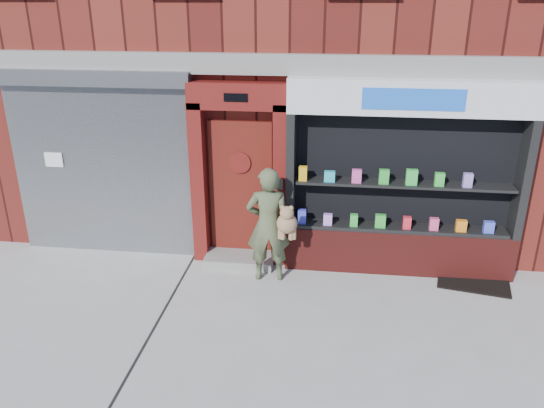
# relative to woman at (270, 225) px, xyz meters

# --- Properties ---
(ground) EXTENTS (80.00, 80.00, 0.00)m
(ground) POSITION_rel_woman_xyz_m (0.20, -1.29, -0.90)
(ground) COLOR #9E9E99
(ground) RESTS_ON ground
(shutter_bay) EXTENTS (3.10, 0.30, 3.04)m
(shutter_bay) POSITION_rel_woman_xyz_m (-2.80, 0.64, 0.82)
(shutter_bay) COLOR gray
(shutter_bay) RESTS_ON ground
(red_door_bay) EXTENTS (1.52, 0.58, 2.90)m
(red_door_bay) POSITION_rel_woman_xyz_m (-0.55, 0.57, 0.55)
(red_door_bay) COLOR #5A110F
(red_door_bay) RESTS_ON ground
(pharmacy_bay) EXTENTS (3.50, 0.41, 3.00)m
(pharmacy_bay) POSITION_rel_woman_xyz_m (1.95, 0.53, 0.47)
(pharmacy_bay) COLOR maroon
(pharmacy_bay) RESTS_ON ground
(woman) EXTENTS (0.80, 0.52, 1.79)m
(woman) POSITION_rel_woman_xyz_m (0.00, 0.00, 0.00)
(woman) COLOR #4D593A
(woman) RESTS_ON ground
(doormat) EXTENTS (1.16, 0.92, 0.03)m
(doormat) POSITION_rel_woman_xyz_m (3.11, 0.26, -0.89)
(doormat) COLOR black
(doormat) RESTS_ON ground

